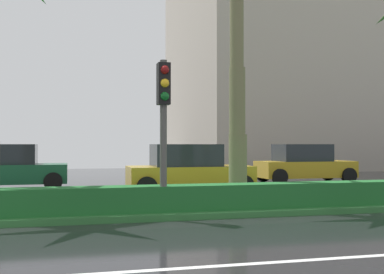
{
  "coord_description": "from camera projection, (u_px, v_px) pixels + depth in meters",
  "views": [
    {
      "loc": [
        2.01,
        -4.47,
        1.72
      ],
      "look_at": [
        5.48,
        9.22,
        1.93
      ],
      "focal_mm": 44.84,
      "sensor_mm": 36.0,
      "label": 1
    }
  ],
  "objects": [
    {
      "name": "car_in_traffic_second",
      "position": [
        7.0,
        168.0,
        18.13
      ],
      "size": [
        4.3,
        2.02,
        1.72
      ],
      "color": "#195133",
      "rests_on": "ground_plane"
    },
    {
      "name": "traffic_signal_median_right",
      "position": [
        164.0,
        107.0,
        10.98
      ],
      "size": [
        0.28,
        0.43,
        3.51
      ],
      "color": "#4C4C47",
      "rests_on": "median_strip"
    },
    {
      "name": "car_in_traffic_third",
      "position": [
        189.0,
        170.0,
        16.67
      ],
      "size": [
        4.3,
        2.02,
        1.72
      ],
      "color": "#B28C1E",
      "rests_on": "ground_plane"
    },
    {
      "name": "car_in_traffic_fourth",
      "position": [
        304.0,
        164.0,
        21.52
      ],
      "size": [
        4.3,
        2.02,
        1.72
      ],
      "color": "#B28C1E",
      "rests_on": "ground_plane"
    },
    {
      "name": "building_far_right",
      "position": [
        294.0,
        60.0,
        37.26
      ],
      "size": [
        17.27,
        15.45,
        16.63
      ],
      "color": "#A89E8E",
      "rests_on": "ground_plane"
    }
  ]
}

